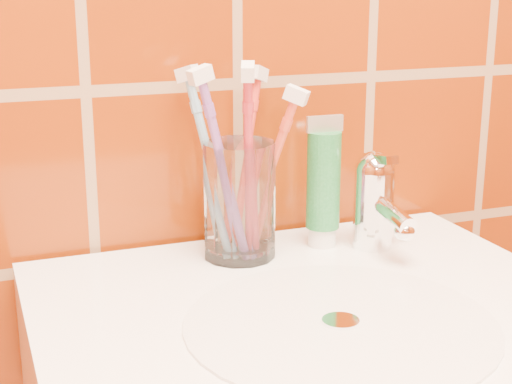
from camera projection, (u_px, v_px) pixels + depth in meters
name	position (u px, v px, depth m)	size (l,w,h in m)	color
glass_tumbler	(239.00, 200.00, 0.91)	(0.08, 0.08, 0.14)	white
toothpaste_tube	(323.00, 186.00, 0.94)	(0.05, 0.04, 0.16)	white
faucet	(376.00, 197.00, 0.93)	(0.05, 0.11, 0.12)	white
toothbrush_0	(269.00, 175.00, 0.90)	(0.07, 0.07, 0.21)	#BE3E28
toothbrush_1	(245.00, 162.00, 0.93)	(0.07, 0.07, 0.22)	red
toothbrush_2	(211.00, 165.00, 0.90)	(0.06, 0.08, 0.23)	#74A8CE
toothbrush_3	(249.00, 167.00, 0.87)	(0.04, 0.07, 0.24)	#AD2531
toothbrush_4	(224.00, 169.00, 0.87)	(0.08, 0.04, 0.23)	#7E4EA7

